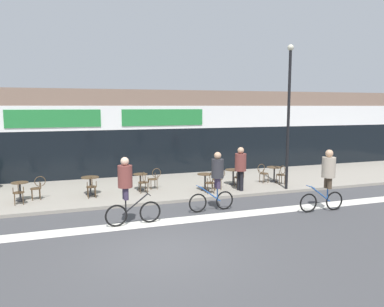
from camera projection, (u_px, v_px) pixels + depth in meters
The scene contains 25 objects.
ground_plane at pixel (164, 251), 9.60m from camera, with size 120.00×120.00×0.00m, color #424244.
sidewalk_slab at pixel (121, 190), 16.39m from camera, with size 40.00×5.50×0.12m, color gray.
storefront_facade at pixel (107, 132), 20.52m from camera, with size 40.00×4.06×4.54m.
bike_lane_stripe at pixel (145, 224), 11.80m from camera, with size 36.00×0.70×0.01m, color silver.
bistro_table_0 at pixel (20, 188), 14.20m from camera, with size 0.63×0.63×0.71m.
bistro_table_1 at pixel (90, 182), 15.19m from camera, with size 0.72×0.72×0.73m.
bistro_table_2 at pixel (140, 179), 16.04m from camera, with size 0.62×0.62×0.70m.
bistro_table_3 at pixel (205, 179), 15.94m from camera, with size 0.67×0.67×0.72m.
bistro_table_4 at pixel (233, 174), 17.13m from camera, with size 0.74×0.74×0.70m.
bistro_table_5 at pixel (274, 171), 17.76m from camera, with size 0.72×0.72×0.71m.
cafe_chair_0_near at pixel (18, 191), 13.61m from camera, with size 0.44×0.59×0.90m.
cafe_chair_0_side at pixel (38, 186), 14.41m from camera, with size 0.60×0.45×0.90m.
cafe_chair_1_near at pixel (92, 185), 14.60m from camera, with size 0.42×0.58×0.90m.
cafe_chair_2_near at pixel (143, 181), 15.45m from camera, with size 0.42×0.59×0.90m.
cafe_chair_2_side at pixel (155, 177), 16.24m from camera, with size 0.59×0.44×0.90m.
cafe_chair_3_near at pixel (210, 181), 15.35m from camera, with size 0.42×0.58×0.90m.
cafe_chair_3_side at pixel (219, 178), 16.14m from camera, with size 0.58×0.41×0.90m.
cafe_chair_4_near at pixel (239, 176), 16.54m from camera, with size 0.42×0.58×0.90m.
cafe_chair_5_near at pixel (282, 173), 17.17m from camera, with size 0.41×0.58×0.90m.
cafe_chair_5_side at pixel (263, 172), 17.54m from camera, with size 0.59×0.44×0.90m.
lamp_post at pixel (289, 108), 15.88m from camera, with size 0.26×0.26×6.13m.
cyclist_0 at pixel (127, 186), 11.54m from camera, with size 1.78×0.52×2.16m.
cyclist_1 at pixel (216, 177), 13.21m from camera, with size 1.72×0.50×2.10m.
cyclist_2 at pixel (327, 175), 13.14m from camera, with size 1.73×0.52×2.20m.
pedestrian_near_end at pixel (241, 165), 15.86m from camera, with size 0.56×0.56×1.86m.
Camera 1 is at (-2.35, -8.94, 3.70)m, focal length 35.00 mm.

